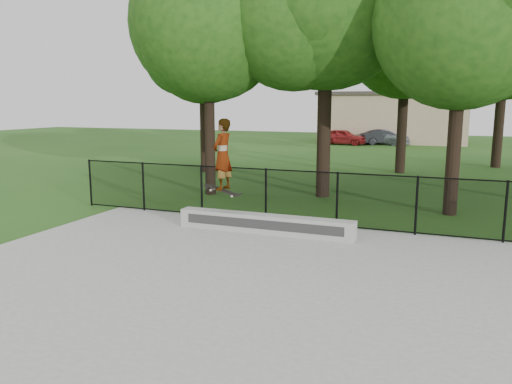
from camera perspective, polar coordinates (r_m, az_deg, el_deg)
ground at (r=8.11m, az=0.03°, el=-14.08°), size 100.00×100.00×0.00m
concrete_slab at (r=8.09m, az=0.03°, el=-13.88°), size 14.00×12.00×0.06m
grind_ledge at (r=12.72m, az=0.97°, el=-3.65°), size 4.63×0.40×0.47m
car_a at (r=41.39m, az=9.92°, el=6.23°), size 3.87×1.95×1.27m
car_b at (r=42.14m, az=14.47°, el=6.10°), size 3.64×2.52×1.24m
car_c at (r=42.39m, az=14.46°, el=6.12°), size 4.24×3.18×1.22m
skater_airborne at (r=12.81m, az=-3.84°, el=4.18°), size 0.82×0.72×2.02m
chainlink_fence at (r=13.31m, az=9.25°, el=-0.90°), size 16.06×0.06×1.50m
tree_row at (r=20.84m, az=16.72°, el=19.19°), size 20.87×18.41×11.82m
distant_building at (r=45.15m, az=15.43°, el=8.27°), size 12.40×6.40×4.30m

